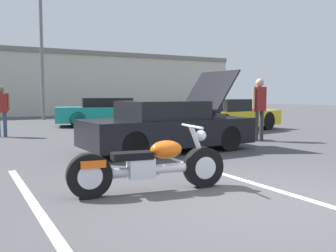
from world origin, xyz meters
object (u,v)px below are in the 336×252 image
show_car_hood_open (168,127)px  spectator_by_show_car (216,105)px  parked_car_mid_row (110,112)px  parked_car_right_row (229,115)px  spectator_far_lot (259,104)px  motorcycle (149,166)px  light_pole (43,42)px  spectator_midground (1,107)px

show_car_hood_open → spectator_by_show_car: size_ratio=2.37×
parked_car_mid_row → parked_car_right_row: (3.28, -4.40, -0.02)m
parked_car_right_row → spectator_by_show_car: (-2.11, -2.04, 0.47)m
show_car_hood_open → spectator_far_lot: bearing=5.7°
motorcycle → parked_car_right_row: size_ratio=0.53×
parked_car_right_row → spectator_by_show_car: 2.97m
motorcycle → parked_car_mid_row: parked_car_mid_row is taller
spectator_by_show_car → spectator_far_lot: (0.74, -1.12, 0.06)m
light_pole → parked_car_right_row: bearing=-62.7°
motorcycle → show_car_hood_open: bearing=65.0°
light_pole → parked_car_mid_row: size_ratio=1.52×
spectator_by_show_car → spectator_far_lot: spectator_far_lot is taller
parked_car_right_row → spectator_midground: size_ratio=2.64×
parked_car_right_row → spectator_by_show_car: spectator_by_show_car is taller
light_pole → parked_car_right_row: size_ratio=1.78×
motorcycle → spectator_midground: (-1.17, 8.63, 0.60)m
parked_car_mid_row → spectator_midground: size_ratio=3.09×
light_pole → show_car_hood_open: size_ratio=1.84×
show_car_hood_open → parked_car_right_row: 5.92m
motorcycle → parked_car_mid_row: bearing=80.4°
parked_car_mid_row → spectator_midground: bearing=-137.0°
parked_car_mid_row → parked_car_right_row: size_ratio=1.17×
parked_car_right_row → spectator_midground: spectator_midground is taller
light_pole → show_car_hood_open: bearing=-88.3°
parked_car_mid_row → parked_car_right_row: bearing=-39.7°
motorcycle → spectator_by_show_car: size_ratio=1.29×
spectator_midground → spectator_by_show_car: bearing=-32.7°
parked_car_mid_row → spectator_by_show_car: spectator_by_show_car is taller
parked_car_right_row → light_pole: bearing=107.3°
show_car_hood_open → spectator_midground: bearing=119.7°
parked_car_right_row → spectator_far_lot: bearing=-123.4°
motorcycle → spectator_far_lot: bearing=42.2°
parked_car_right_row → spectator_by_show_car: bearing=-146.0°
show_car_hood_open → parked_car_right_row: show_car_hood_open is taller
show_car_hood_open → light_pole: bearing=89.8°
show_car_hood_open → parked_car_mid_row: show_car_hood_open is taller
parked_car_mid_row → spectator_far_lot: size_ratio=2.73×
motorcycle → spectator_far_lot: 6.65m
parked_car_right_row → spectator_far_lot: spectator_far_lot is taller
light_pole → spectator_far_lot: size_ratio=4.16×
parked_car_mid_row → spectator_far_lot: (1.91, -7.56, 0.51)m
motorcycle → spectator_midground: spectator_midground is taller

